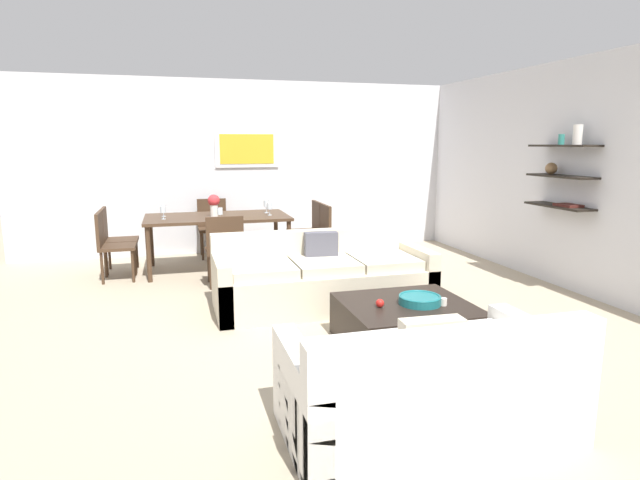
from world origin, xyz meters
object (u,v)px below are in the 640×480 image
object	(u,v)px
dining_chair_left_near	(110,242)
centerpiece_vase	(214,203)
dining_chair_foot	(225,246)
loveseat_white	(428,388)
dining_chair_left_far	(114,235)
wine_glass_right_near	(270,207)
dining_table	(217,220)
wine_glass_left_near	(163,210)
dining_chair_right_far	(310,227)
coffee_table	(406,324)
dining_chair_head	(213,224)
apple_on_coffee_table	(380,303)
wine_glass_right_far	(266,204)
wine_glass_left_far	(163,209)
candle_jar	(443,302)
wine_glass_foot	(220,212)
decorative_bowl	(420,299)
wine_glass_head	(214,203)
sofa_beige	(323,279)
dining_chair_right_near	(318,232)

from	to	relation	value
dining_chair_left_near	centerpiece_vase	bearing A→B (deg)	8.05
dining_chair_foot	loveseat_white	bearing A→B (deg)	-77.03
dining_chair_left_far	wine_glass_right_near	bearing A→B (deg)	-9.92
centerpiece_vase	dining_table	bearing A→B (deg)	47.33
dining_table	wine_glass_left_near	bearing A→B (deg)	-169.66
dining_chair_right_far	coffee_table	bearing A→B (deg)	-90.88
coffee_table	dining_chair_head	xyz separation A→B (m)	(-1.31, 4.19, 0.31)
apple_on_coffee_table	dining_chair_foot	distance (m)	2.60
wine_glass_left_near	wine_glass_right_far	size ratio (longest dim) A/B	0.94
dining_chair_foot	wine_glass_left_far	xyz separation A→B (m)	(-0.70, 1.05, 0.35)
candle_jar	dining_chair_head	world-z (taller)	dining_chair_head
loveseat_white	wine_glass_foot	size ratio (longest dim) A/B	10.28
decorative_bowl	apple_on_coffee_table	xyz separation A→B (m)	(-0.36, 0.01, -0.01)
dining_chair_foot	wine_glass_head	world-z (taller)	wine_glass_head
dining_chair_right_far	dining_chair_head	bearing A→B (deg)	153.13
loveseat_white	decorative_bowl	size ratio (longest dim) A/B	4.72
sofa_beige	dining_chair_left_near	distance (m)	2.90
coffee_table	dining_chair_left_far	size ratio (longest dim) A/B	1.22
wine_glass_left_far	wine_glass_foot	bearing A→B (deg)	-39.85
loveseat_white	wine_glass_foot	xyz separation A→B (m)	(-0.84, 4.12, 0.57)
dining_chair_right_near	wine_glass_right_near	distance (m)	0.76
sofa_beige	wine_glass_left_near	world-z (taller)	wine_glass_left_near
dining_chair_left_far	sofa_beige	bearing A→B (deg)	-44.02
dining_chair_head	centerpiece_vase	distance (m)	1.06
coffee_table	dining_chair_left_near	xyz separation A→B (m)	(-2.68, 3.03, 0.31)
wine_glass_foot	dining_chair_right_near	bearing A→B (deg)	9.37
wine_glass_head	coffee_table	bearing A→B (deg)	-70.57
dining_chair_head	dining_chair_left_near	bearing A→B (deg)	-139.68
centerpiece_vase	wine_glass_right_far	bearing A→B (deg)	13.18
sofa_beige	dining_chair_right_near	distance (m)	1.82
dining_chair_right_near	dining_chair_head	world-z (taller)	same
dining_chair_left_far	centerpiece_vase	distance (m)	1.42
candle_jar	dining_chair_left_near	bearing A→B (deg)	132.98
dining_chair_left_far	wine_glass_foot	size ratio (longest dim) A/B	5.32
decorative_bowl	dining_chair_right_near	world-z (taller)	dining_chair_right_near
dining_chair_foot	wine_glass_head	bearing A→B (deg)	90.00
dining_chair_right_far	centerpiece_vase	bearing A→B (deg)	-168.76
dining_table	decorative_bowl	bearing A→B (deg)	-66.93
dining_chair_left_near	dining_chair_head	xyz separation A→B (m)	(1.37, 1.16, 0.00)
apple_on_coffee_table	coffee_table	bearing A→B (deg)	9.10
apple_on_coffee_table	dining_table	distance (m)	3.48
wine_glass_foot	centerpiece_vase	bearing A→B (deg)	95.92
apple_on_coffee_table	dining_table	bearing A→B (deg)	107.62
dining_table	dining_chair_right_far	world-z (taller)	dining_chair_right_far
dining_chair_left_near	dining_chair_head	world-z (taller)	same
dining_chair_left_far	dining_chair_right_far	world-z (taller)	same
dining_chair_foot	candle_jar	bearing A→B (deg)	-57.36
decorative_bowl	dining_chair_foot	size ratio (longest dim) A/B	0.41
wine_glass_right_far	loveseat_white	bearing A→B (deg)	-88.34
wine_glass_left_near	wine_glass_right_far	distance (m)	1.43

